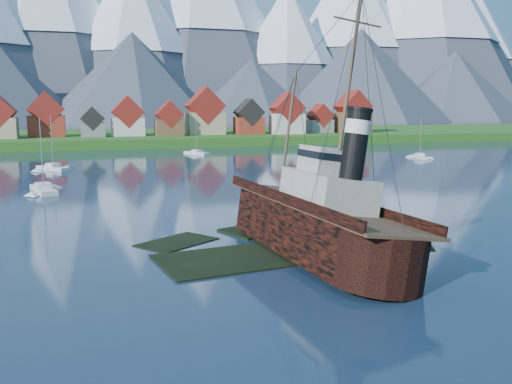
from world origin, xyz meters
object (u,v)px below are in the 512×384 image
object	(u,v)px
sailboat_e	(197,153)
sailboat_c	(53,169)
tugboat_wreck	(305,219)
sailboat_d	(420,157)
sailboat_a	(44,190)

from	to	relation	value
sailboat_e	sailboat_c	bearing A→B (deg)	-171.24
tugboat_wreck	sailboat_d	bearing A→B (deg)	46.13
tugboat_wreck	sailboat_c	size ratio (longest dim) A/B	2.65
sailboat_d	sailboat_c	bearing A→B (deg)	-166.23
sailboat_e	sailboat_a	bearing A→B (deg)	-150.27
tugboat_wreck	sailboat_d	world-z (taller)	tugboat_wreck
sailboat_a	sailboat_d	size ratio (longest dim) A/B	1.10
tugboat_wreck	sailboat_e	bearing A→B (deg)	79.73
sailboat_a	sailboat_d	bearing A→B (deg)	5.25
tugboat_wreck	sailboat_c	distance (m)	84.71
sailboat_a	sailboat_c	xyz separation A→B (m)	(0.20, 32.66, -0.00)
sailboat_d	sailboat_a	bearing A→B (deg)	-146.59
sailboat_c	sailboat_a	bearing A→B (deg)	-125.49
sailboat_a	sailboat_d	distance (m)	97.20
sailboat_a	sailboat_c	size ratio (longest dim) A/B	1.03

